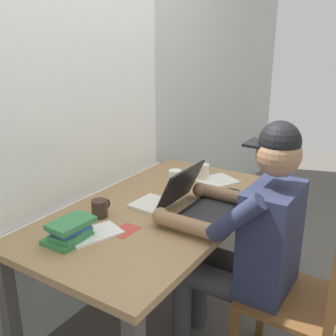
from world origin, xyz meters
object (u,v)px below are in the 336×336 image
object	(u,v)px
coffee_mug_spare	(175,178)
coffee_mug_dark	(100,208)
laptop	(197,202)
coffee_mug_white	(203,172)
wooden_chair	(305,299)
seated_person	(248,238)
landscape_photo_print	(125,230)
desk	(159,223)
book_stack_main	(70,231)
computer_mouse	(233,192)

from	to	relation	value
coffee_mug_spare	coffee_mug_dark	bearing A→B (deg)	170.78
laptop	coffee_mug_white	xyz separation A→B (m)	(0.43, 0.19, -0.00)
wooden_chair	coffee_mug_dark	xyz separation A→B (m)	(-0.27, 0.94, 0.31)
seated_person	landscape_photo_print	world-z (taller)	seated_person
desk	seated_person	size ratio (longest dim) A/B	1.19
coffee_mug_spare	book_stack_main	distance (m)	0.80
coffee_mug_dark	book_stack_main	size ratio (longest dim) A/B	0.57
wooden_chair	laptop	xyz separation A→B (m)	(0.04, 0.57, 0.32)
computer_mouse	book_stack_main	size ratio (longest dim) A/B	0.49
book_stack_main	coffee_mug_spare	bearing A→B (deg)	-2.58
laptop	coffee_mug_white	world-z (taller)	laptop
computer_mouse	landscape_photo_print	xyz separation A→B (m)	(-0.65, 0.24, -0.02)
seated_person	landscape_photo_print	bearing A→B (deg)	124.21
book_stack_main	wooden_chair	bearing A→B (deg)	-59.73
book_stack_main	landscape_photo_print	world-z (taller)	book_stack_main
coffee_mug_white	coffee_mug_dark	distance (m)	0.75
laptop	coffee_mug_dark	size ratio (longest dim) A/B	2.87
computer_mouse	coffee_mug_dark	bearing A→B (deg)	144.54
landscape_photo_print	seated_person	bearing A→B (deg)	-51.42
laptop	coffee_mug_dark	xyz separation A→B (m)	(-0.31, 0.37, -0.01)
wooden_chair	book_stack_main	xyz separation A→B (m)	(-0.52, 0.88, 0.31)
wooden_chair	coffee_mug_spare	xyz separation A→B (m)	(0.28, 0.85, 0.32)
laptop	landscape_photo_print	bearing A→B (deg)	153.87
desk	laptop	size ratio (longest dim) A/B	4.42
coffee_mug_dark	desk	bearing A→B (deg)	-36.59
coffee_mug_spare	book_stack_main	bearing A→B (deg)	177.42
desk	computer_mouse	world-z (taller)	computer_mouse
coffee_mug_white	desk	bearing A→B (deg)	-179.26
seated_person	coffee_mug_white	bearing A→B (deg)	45.96
laptop	coffee_mug_white	distance (m)	0.47
desk	landscape_photo_print	world-z (taller)	landscape_photo_print
coffee_mug_dark	landscape_photo_print	bearing A→B (deg)	-104.70
seated_person	laptop	xyz separation A→B (m)	(0.04, 0.29, 0.10)
laptop	landscape_photo_print	distance (m)	0.40
computer_mouse	coffee_mug_dark	distance (m)	0.74
wooden_chair	laptop	world-z (taller)	laptop
wooden_chair	coffee_mug_white	xyz separation A→B (m)	(0.47, 0.76, 0.31)
coffee_mug_white	coffee_mug_spare	xyz separation A→B (m)	(-0.19, 0.09, 0.00)
book_stack_main	seated_person	bearing A→B (deg)	-49.49
seated_person	coffee_mug_spare	distance (m)	0.64
wooden_chair	coffee_mug_spare	distance (m)	0.95
desk	coffee_mug_dark	xyz separation A→B (m)	(-0.24, 0.18, 0.13)
seated_person	coffee_mug_spare	world-z (taller)	seated_person
desk	landscape_photo_print	xyz separation A→B (m)	(-0.29, -0.01, 0.09)
seated_person	computer_mouse	distance (m)	0.41
coffee_mug_spare	seated_person	bearing A→B (deg)	-116.31
seated_person	desk	bearing A→B (deg)	92.85
wooden_chair	coffee_mug_spare	bearing A→B (deg)	71.68
computer_mouse	landscape_photo_print	distance (m)	0.70
laptop	wooden_chair	bearing A→B (deg)	-94.01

